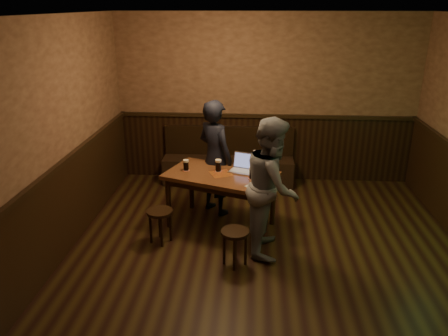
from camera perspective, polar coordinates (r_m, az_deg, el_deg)
room at (r=4.80m, az=6.05°, el=-0.27°), size 5.04×6.04×2.84m
bench at (r=7.49m, az=0.57°, el=0.40°), size 2.20×0.50×0.95m
pub_table at (r=5.87m, az=-0.39°, el=-1.68°), size 1.64×1.27×0.78m
stool_left at (r=5.65m, az=-8.36°, el=-6.33°), size 0.42×0.42×0.45m
stool_right at (r=5.13m, az=1.44°, el=-9.07°), size 0.33×0.33×0.45m
pint_left at (r=5.95m, az=-4.99°, el=0.38°), size 0.10×0.10×0.15m
pint_mid at (r=5.90m, az=-0.75°, el=0.34°), size 0.11×0.11×0.17m
pint_right at (r=5.65m, az=3.71°, el=-0.64°), size 0.11×0.11×0.16m
laptop at (r=5.93m, az=2.54°, el=0.19°), size 0.40×0.36×0.24m
menu at (r=5.43m, az=4.03°, el=-2.50°), size 0.26×0.26×0.00m
person_suit at (r=6.25m, az=-1.16°, el=1.37°), size 0.72×0.71×1.68m
person_grey at (r=5.28m, az=6.32°, el=-2.40°), size 0.70×0.87×1.70m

